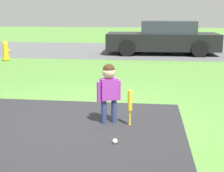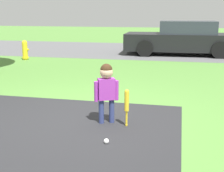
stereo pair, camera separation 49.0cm
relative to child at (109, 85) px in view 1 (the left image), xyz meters
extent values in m
plane|color=#518438|center=(-0.42, 0.13, -0.62)|extent=(60.00, 60.00, 0.00)
cube|color=#59595B|center=(-0.42, 9.54, -0.61)|extent=(40.00, 6.00, 0.01)
cylinder|color=navy|center=(-0.07, -0.04, -0.42)|extent=(0.08, 0.08, 0.39)
cylinder|color=navy|center=(0.07, 0.04, -0.42)|extent=(0.08, 0.08, 0.39)
cube|color=purple|center=(0.00, 0.00, -0.06)|extent=(0.29, 0.24, 0.33)
cylinder|color=purple|center=(-0.15, -0.07, -0.09)|extent=(0.06, 0.06, 0.31)
cylinder|color=purple|center=(0.15, 0.07, -0.09)|extent=(0.06, 0.06, 0.31)
sphere|color=#D8AD8C|center=(0.00, 0.00, 0.20)|extent=(0.20, 0.20, 0.20)
sphere|color=#382314|center=(0.00, 0.00, 0.24)|extent=(0.19, 0.19, 0.19)
sphere|color=yellow|center=(0.33, -0.08, -0.60)|extent=(0.04, 0.04, 0.04)
cylinder|color=yellow|center=(0.33, -0.08, -0.49)|extent=(0.03, 0.03, 0.25)
cylinder|color=yellow|center=(0.33, -0.08, -0.22)|extent=(0.07, 0.07, 0.30)
sphere|color=yellow|center=(0.33, -0.08, -0.06)|extent=(0.07, 0.07, 0.07)
sphere|color=white|center=(0.18, -0.78, -0.58)|extent=(0.07, 0.07, 0.07)
cylinder|color=yellow|center=(-4.44, 5.82, -0.31)|extent=(0.19, 0.19, 0.62)
sphere|color=yellow|center=(-4.44, 5.82, 0.00)|extent=(0.18, 0.18, 0.18)
cylinder|color=yellow|center=(-4.44, 5.82, -0.54)|extent=(0.24, 0.24, 0.05)
cylinder|color=yellow|center=(-4.33, 5.82, -0.24)|extent=(0.09, 0.07, 0.07)
cube|color=black|center=(1.10, 8.43, -0.10)|extent=(4.54, 1.83, 0.67)
cube|color=#2D333D|center=(1.32, 8.44, 0.48)|extent=(2.20, 1.56, 0.50)
cylinder|color=black|center=(-0.27, 7.53, -0.29)|extent=(0.65, 0.20, 0.64)
cylinder|color=black|center=(-0.32, 9.24, -0.29)|extent=(0.65, 0.20, 0.64)
cylinder|color=black|center=(2.51, 7.62, -0.29)|extent=(0.65, 0.20, 0.64)
cylinder|color=black|center=(2.46, 9.33, -0.29)|extent=(0.65, 0.20, 0.64)
camera|label=1|loc=(0.61, -4.62, 1.11)|focal=50.00mm
camera|label=2|loc=(1.09, -4.54, 1.11)|focal=50.00mm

